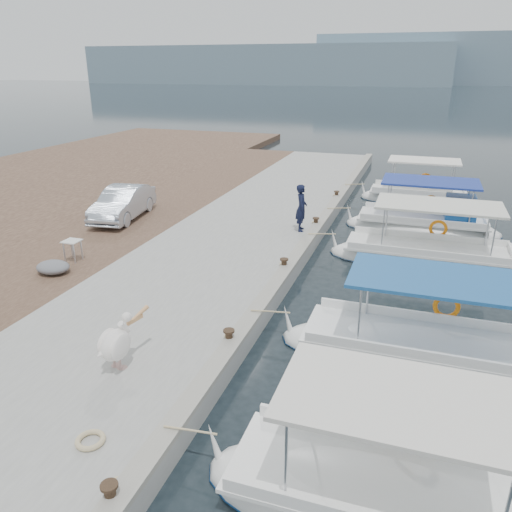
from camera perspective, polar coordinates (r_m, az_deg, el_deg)
The scene contains 17 objects.
ground at distance 15.38m, azimuth 2.94°, elevation -5.25°, with size 400.00×400.00×0.00m, color black.
concrete_quay at distance 20.55m, azimuth -1.32°, elevation 2.40°, with size 6.00×40.00×0.50m, color gray.
quay_curb at distance 19.73m, azimuth 6.30°, elevation 2.42°, with size 0.44×40.00×0.12m, color gray.
cobblestone_strip at distance 22.66m, azimuth -13.34°, elevation 3.61°, with size 4.00×40.00×0.50m, color #4C3428.
distant_hills at distance 216.39m, azimuth 26.96°, elevation 19.05°, with size 330.00×60.00×18.00m.
fishing_caique_a at distance 9.27m, azimuth 13.66°, elevation -25.72°, with size 5.92×2.34×2.83m.
fishing_caique_b at distance 13.14m, azimuth 19.25°, elevation -10.82°, with size 7.49×2.43×2.83m.
fishing_caique_c at distance 19.35m, azimuth 18.94°, elevation -0.37°, with size 7.18×2.43×2.83m.
fishing_caique_d at distance 23.06m, azimuth 18.64°, elevation 3.22°, with size 6.60×2.53×2.83m.
fishing_caique_e at distance 28.06m, azimuth 17.93°, elevation 6.19°, with size 5.96×2.34×2.83m.
mooring_bollards at distance 16.51m, azimuth 3.23°, elevation -0.74°, with size 0.28×20.28×0.33m.
pelican at distance 11.48m, azimuth -15.69°, elevation -9.53°, with size 0.69×1.54×1.19m.
fisherman at distance 20.16m, azimuth 5.21°, elevation 5.51°, with size 0.69×0.45×1.90m, color black.
parked_car at distance 22.57m, azimuth -14.98°, elevation 5.87°, with size 1.46×4.19×1.38m, color silver.
tarp_bundle at distance 17.37m, azimuth -22.19°, elevation -1.19°, with size 1.10×0.90×0.40m, color slate.
folding_table at distance 18.10m, azimuth -20.25°, elevation 1.05°, with size 0.55×0.55×0.73m.
rope_coil at distance 9.90m, azimuth -18.40°, elevation -19.34°, with size 0.54×0.54×0.10m, color #C6B284.
Camera 1 is at (3.62, -13.33, 6.78)m, focal length 35.00 mm.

